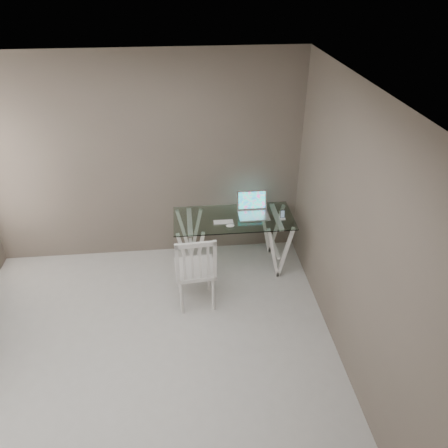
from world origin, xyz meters
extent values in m
plane|color=#B4B1AC|center=(0.00, 0.00, 0.00)|extent=(4.50, 4.50, 0.00)
cube|color=white|center=(0.00, 0.00, 2.70)|extent=(4.00, 4.50, 0.02)
cube|color=#655A50|center=(0.00, 2.25, 1.35)|extent=(4.00, 0.02, 2.70)
cube|color=#655A50|center=(2.00, 0.00, 1.35)|extent=(0.02, 4.50, 2.70)
cube|color=silver|center=(1.08, 1.78, 0.74)|extent=(1.50, 0.70, 0.01)
cube|color=white|center=(0.53, 1.78, 0.36)|extent=(0.24, 0.62, 0.72)
cube|color=white|center=(1.63, 1.78, 0.36)|extent=(0.24, 0.62, 0.72)
cube|color=silver|center=(0.56, 1.13, 0.48)|extent=(0.48, 0.48, 0.04)
cylinder|color=silver|center=(0.39, 0.93, 0.23)|extent=(0.04, 0.04, 0.46)
cylinder|color=silver|center=(0.75, 0.96, 0.23)|extent=(0.04, 0.04, 0.46)
cylinder|color=silver|center=(0.36, 1.30, 0.23)|extent=(0.04, 0.04, 0.46)
cylinder|color=silver|center=(0.73, 1.32, 0.23)|extent=(0.04, 0.04, 0.46)
cube|color=silver|center=(0.57, 0.92, 0.73)|extent=(0.45, 0.06, 0.50)
cube|color=silver|center=(1.34, 1.80, 0.75)|extent=(0.38, 0.27, 0.02)
cube|color=#19D899|center=(1.34, 1.96, 0.89)|extent=(0.38, 0.08, 0.25)
cube|color=silver|center=(0.94, 1.68, 0.75)|extent=(0.26, 0.11, 0.01)
ellipsoid|color=white|center=(1.02, 1.57, 0.76)|extent=(0.10, 0.06, 0.03)
cube|color=white|center=(1.68, 1.69, 0.75)|extent=(0.07, 0.07, 0.02)
cube|color=black|center=(1.68, 1.70, 0.81)|extent=(0.05, 0.03, 0.11)
camera|label=1|loc=(0.49, -2.88, 3.56)|focal=35.00mm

